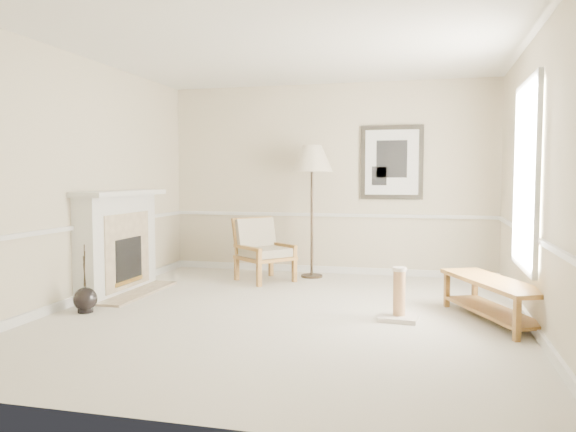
% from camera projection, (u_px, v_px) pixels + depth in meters
% --- Properties ---
extents(ground, '(5.50, 5.50, 0.00)m').
position_uv_depth(ground, '(285.00, 315.00, 6.05)').
color(ground, silver).
rests_on(ground, ground).
extents(room, '(5.04, 5.54, 2.92)m').
position_uv_depth(room, '(299.00, 141.00, 5.96)').
color(room, beige).
rests_on(room, ground).
extents(fireplace, '(0.64, 1.64, 1.31)m').
position_uv_depth(fireplace, '(119.00, 243.00, 7.15)').
color(fireplace, white).
rests_on(fireplace, ground).
extents(floor_vase, '(0.26, 0.26, 0.75)m').
position_uv_depth(floor_vase, '(85.00, 300.00, 6.15)').
color(floor_vase, black).
rests_on(floor_vase, ground).
extents(armchair, '(0.98, 0.98, 0.89)m').
position_uv_depth(armchair, '(261.00, 247.00, 8.06)').
color(armchair, olive).
rests_on(armchair, ground).
extents(floor_lamp, '(0.72, 0.72, 1.95)m').
position_uv_depth(floor_lamp, '(312.00, 162.00, 8.20)').
color(floor_lamp, black).
rests_on(floor_lamp, ground).
extents(bench, '(1.04, 1.56, 0.43)m').
position_uv_depth(bench, '(493.00, 294.00, 5.75)').
color(bench, olive).
rests_on(bench, ground).
extents(scratching_post, '(0.42, 0.42, 0.55)m').
position_uv_depth(scratching_post, '(399.00, 303.00, 5.83)').
color(scratching_post, beige).
rests_on(scratching_post, ground).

